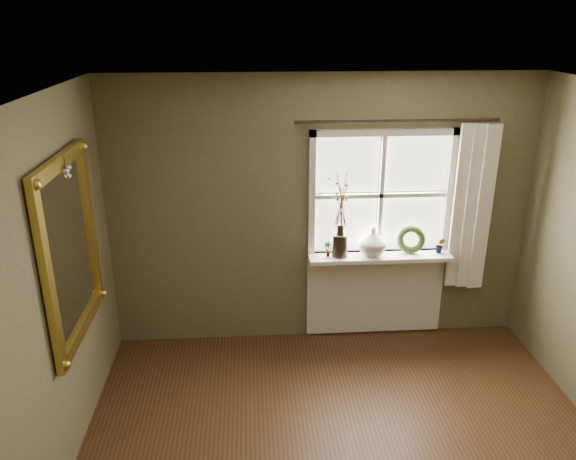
% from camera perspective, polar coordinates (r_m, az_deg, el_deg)
% --- Properties ---
extents(ceiling, '(4.50, 4.50, 0.00)m').
position_cam_1_polar(ceiling, '(2.83, 9.92, 11.42)').
color(ceiling, silver).
rests_on(ceiling, ground).
extents(wall_back, '(4.00, 0.10, 2.60)m').
position_cam_1_polar(wall_back, '(5.35, 3.38, 1.83)').
color(wall_back, brown).
rests_on(wall_back, ground).
extents(wall_left, '(0.10, 4.50, 2.60)m').
position_cam_1_polar(wall_left, '(3.51, -27.10, -11.58)').
color(wall_left, brown).
rests_on(wall_left, ground).
extents(window_frame, '(1.36, 0.06, 1.24)m').
position_cam_1_polar(window_frame, '(5.33, 9.41, 3.52)').
color(window_frame, silver).
rests_on(window_frame, wall_back).
extents(window_sill, '(1.36, 0.26, 0.04)m').
position_cam_1_polar(window_sill, '(5.43, 9.30, -2.67)').
color(window_sill, silver).
rests_on(window_sill, wall_back).
extents(window_apron, '(1.36, 0.04, 0.88)m').
position_cam_1_polar(window_apron, '(5.71, 8.80, -6.28)').
color(window_apron, silver).
rests_on(window_apron, ground).
extents(dark_jug, '(0.16, 0.16, 0.22)m').
position_cam_1_polar(dark_jug, '(5.30, 5.28, -1.54)').
color(dark_jug, black).
rests_on(dark_jug, window_sill).
extents(cream_vase, '(0.34, 0.34, 0.28)m').
position_cam_1_polar(cream_vase, '(5.35, 8.58, -1.15)').
color(cream_vase, beige).
rests_on(cream_vase, window_sill).
extents(wreath, '(0.29, 0.18, 0.28)m').
position_cam_1_polar(wreath, '(5.49, 12.36, -1.22)').
color(wreath, '#2F411C').
rests_on(wreath, window_sill).
extents(potted_plant_left, '(0.09, 0.08, 0.15)m').
position_cam_1_polar(potted_plant_left, '(5.30, 4.06, -1.94)').
color(potted_plant_left, '#2F411C').
rests_on(potted_plant_left, window_sill).
extents(potted_plant_right, '(0.11, 0.10, 0.16)m').
position_cam_1_polar(potted_plant_right, '(5.55, 15.20, -1.52)').
color(potted_plant_right, '#2F411C').
rests_on(potted_plant_right, window_sill).
extents(curtain, '(0.36, 0.12, 1.59)m').
position_cam_1_polar(curtain, '(5.53, 18.08, 2.13)').
color(curtain, beige).
rests_on(curtain, wall_back).
extents(curtain_rod, '(1.84, 0.03, 0.03)m').
position_cam_1_polar(curtain_rod, '(5.13, 11.13, 10.81)').
color(curtain_rod, black).
rests_on(curtain_rod, wall_back).
extents(gilt_mirror, '(0.10, 1.14, 1.36)m').
position_cam_1_polar(gilt_mirror, '(4.32, -21.19, -1.74)').
color(gilt_mirror, white).
rests_on(gilt_mirror, wall_left).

